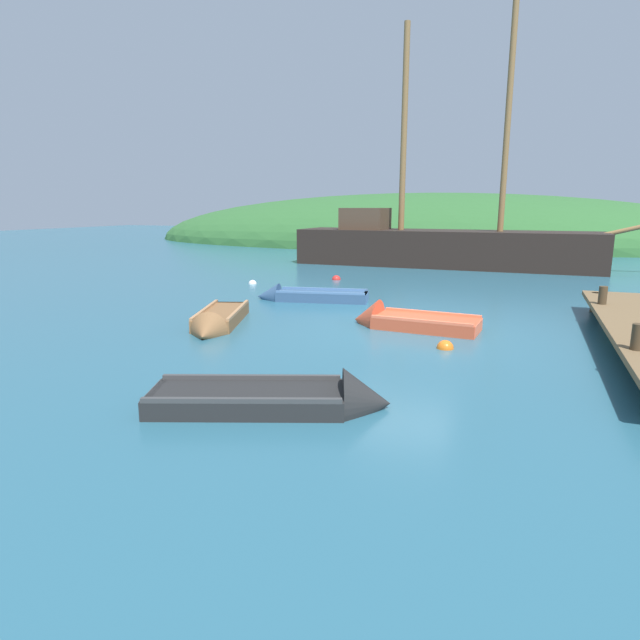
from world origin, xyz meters
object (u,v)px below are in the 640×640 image
object	(u,v)px
buoy_red	(336,280)
rowboat_outer_left	(306,298)
sailing_ship	(440,252)
rowboat_outer_right	(217,323)
buoy_orange	(445,348)
rowboat_near_dock	(290,403)
buoy_white	(253,284)
rowboat_portside	(403,324)

from	to	relation	value
buoy_red	rowboat_outer_left	bearing A→B (deg)	-81.63
sailing_ship	rowboat_outer_left	xyz separation A→B (m)	(-2.43, -11.83, -0.60)
rowboat_outer_left	rowboat_outer_right	xyz separation A→B (m)	(-0.60, -4.29, 0.00)
buoy_orange	buoy_red	bearing A→B (deg)	121.50
rowboat_outer_left	buoy_red	xyz separation A→B (m)	(-0.74, 5.05, -0.09)
rowboat_near_dock	rowboat_outer_right	distance (m)	5.88
buoy_red	buoy_white	bearing A→B (deg)	-137.93
rowboat_portside	buoy_orange	xyz separation A→B (m)	(1.27, -1.69, -0.09)
rowboat_near_dock	buoy_orange	xyz separation A→B (m)	(1.67, 4.28, -0.09)
buoy_white	rowboat_portside	bearing A→B (deg)	-36.93
rowboat_outer_right	buoy_orange	world-z (taller)	rowboat_outer_right
rowboat_near_dock	buoy_orange	world-z (taller)	rowboat_near_dock
buoy_orange	rowboat_outer_left	bearing A→B (deg)	139.07
rowboat_portside	buoy_white	size ratio (longest dim) A/B	10.22
buoy_red	rowboat_portside	bearing A→B (deg)	-59.75
sailing_ship	buoy_white	xyz separation A→B (m)	(-5.79, -9.14, -0.69)
sailing_ship	rowboat_portside	bearing A→B (deg)	-83.75
rowboat_outer_left	rowboat_outer_right	size ratio (longest dim) A/B	1.07
rowboat_outer_right	rowboat_outer_left	bearing A→B (deg)	153.30
buoy_red	buoy_white	xyz separation A→B (m)	(-2.62, -2.36, 0.00)
rowboat_near_dock	rowboat_outer_right	bearing A→B (deg)	111.76
sailing_ship	buoy_white	distance (m)	10.84
rowboat_portside	buoy_orange	bearing A→B (deg)	131.32
buoy_white	sailing_ship	bearing A→B (deg)	57.65
rowboat_outer_left	buoy_orange	xyz separation A→B (m)	(5.02, -4.36, -0.09)
sailing_ship	rowboat_portside	world-z (taller)	sailing_ship
buoy_white	rowboat_outer_left	bearing A→B (deg)	-38.63
rowboat_portside	rowboat_outer_left	xyz separation A→B (m)	(-3.75, 2.66, 0.01)
rowboat_outer_right	buoy_orange	size ratio (longest dim) A/B	9.62
sailing_ship	buoy_orange	size ratio (longest dim) A/B	48.69
sailing_ship	buoy_orange	world-z (taller)	sailing_ship
buoy_red	buoy_orange	size ratio (longest dim) A/B	1.02
rowboat_near_dock	buoy_white	bearing A→B (deg)	100.15
rowboat_outer_left	buoy_orange	size ratio (longest dim) A/B	10.25
buoy_orange	rowboat_portside	bearing A→B (deg)	126.81
rowboat_portside	buoy_orange	distance (m)	2.12
rowboat_outer_left	rowboat_outer_right	distance (m)	4.33
sailing_ship	buoy_white	world-z (taller)	sailing_ship
rowboat_outer_right	buoy_white	world-z (taller)	rowboat_outer_right
sailing_ship	rowboat_outer_right	xyz separation A→B (m)	(-3.02, -16.12, -0.59)
rowboat_outer_left	buoy_white	distance (m)	4.31
rowboat_outer_left	rowboat_portside	bearing A→B (deg)	133.83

